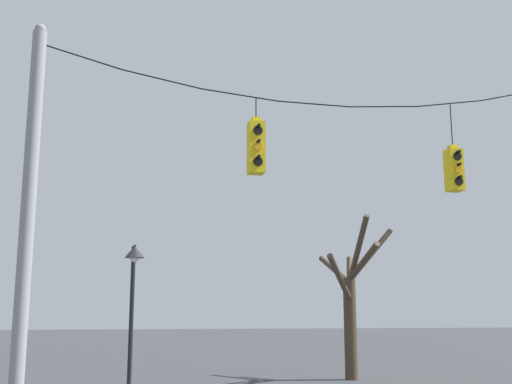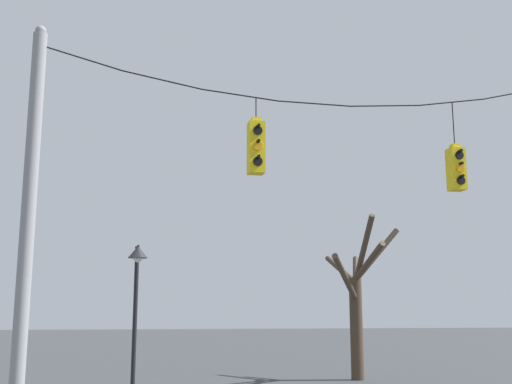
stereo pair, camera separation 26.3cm
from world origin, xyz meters
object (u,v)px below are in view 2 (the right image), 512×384
object	(u,v)px
street_lamp	(137,278)
bare_tree	(357,299)
utility_pole_left	(28,222)
traffic_light_near_right_pole	(456,169)
traffic_light_near_left_pole	(256,147)

from	to	relation	value
street_lamp	bare_tree	xyz separation A→B (m)	(8.22, 4.94, -0.38)
utility_pole_left	traffic_light_near_right_pole	size ratio (longest dim) A/B	3.91
traffic_light_near_left_pole	street_lamp	bearing A→B (deg)	116.13
bare_tree	traffic_light_near_left_pole	bearing A→B (deg)	-121.68
traffic_light_near_left_pole	traffic_light_near_right_pole	distance (m)	4.73
utility_pole_left	traffic_light_near_right_pole	distance (m)	9.42
utility_pole_left	bare_tree	size ratio (longest dim) A/B	1.41
bare_tree	utility_pole_left	bearing A→B (deg)	-137.55
utility_pole_left	street_lamp	world-z (taller)	utility_pole_left
traffic_light_near_left_pole	utility_pole_left	bearing A→B (deg)	180.00
traffic_light_near_right_pole	utility_pole_left	bearing A→B (deg)	180.00
utility_pole_left	bare_tree	xyz separation A→B (m)	(10.50, 9.61, -1.18)
traffic_light_near_left_pole	street_lamp	distance (m)	5.80
utility_pole_left	traffic_light_near_left_pole	size ratio (longest dim) A/B	4.85
traffic_light_near_left_pole	street_lamp	xyz separation A→B (m)	(-2.29, 4.67, -2.58)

